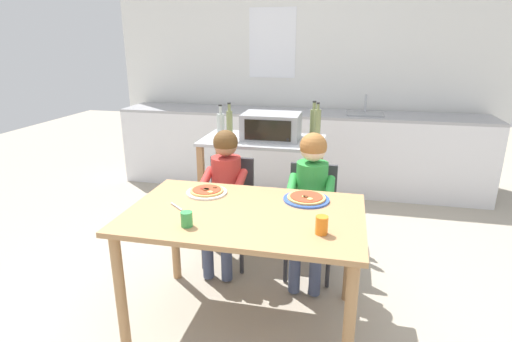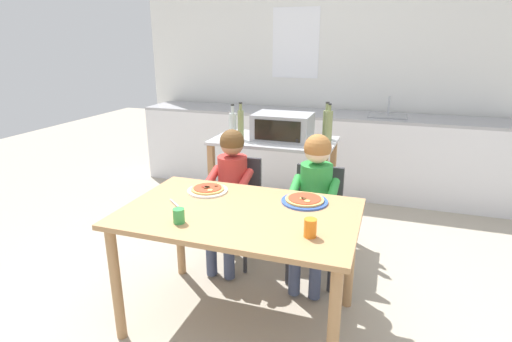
{
  "view_description": "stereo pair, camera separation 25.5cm",
  "coord_description": "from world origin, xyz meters",
  "px_view_note": "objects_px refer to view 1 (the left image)",
  "views": [
    {
      "loc": [
        0.53,
        -2.07,
        1.68
      ],
      "look_at": [
        0.0,
        0.3,
        0.9
      ],
      "focal_mm": 28.46,
      "sensor_mm": 36.0,
      "label": 1
    },
    {
      "loc": [
        0.78,
        -2.01,
        1.68
      ],
      "look_at": [
        0.0,
        0.3,
        0.9
      ],
      "focal_mm": 28.46,
      "sensor_mm": 36.0,
      "label": 2
    }
  ],
  "objects_px": {
    "bottle_squat_spirits": "(230,124)",
    "dining_table": "(245,227)",
    "child_in_green_shirt": "(311,192)",
    "dining_chair_right": "(311,212)",
    "drinking_cup_green": "(187,219)",
    "serving_spoon": "(177,207)",
    "toaster_oven": "(271,126)",
    "drinking_cup_orange": "(322,225)",
    "kitchen_island_cart": "(263,172)",
    "bottle_dark_olive_oil": "(314,122)",
    "bottle_slim_sauce": "(221,125)",
    "pizza_plate_blue_rimmed": "(306,198)",
    "child_in_red_shirt": "(224,185)",
    "pizza_plate_white": "(207,191)",
    "dining_chair_left": "(229,203)",
    "bottle_clear_vinegar": "(317,125)"
  },
  "relations": [
    {
      "from": "bottle_squat_spirits",
      "to": "dining_table",
      "type": "xyz_separation_m",
      "value": [
        0.4,
        -1.1,
        -0.37
      ]
    },
    {
      "from": "dining_table",
      "to": "child_in_green_shirt",
      "type": "distance_m",
      "value": 0.66
    },
    {
      "from": "dining_chair_right",
      "to": "dining_table",
      "type": "bearing_deg",
      "value": -115.54
    },
    {
      "from": "drinking_cup_green",
      "to": "serving_spoon",
      "type": "distance_m",
      "value": 0.27
    },
    {
      "from": "toaster_oven",
      "to": "drinking_cup_orange",
      "type": "distance_m",
      "value": 1.5
    },
    {
      "from": "kitchen_island_cart",
      "to": "serving_spoon",
      "type": "distance_m",
      "value": 1.27
    },
    {
      "from": "kitchen_island_cart",
      "to": "child_in_green_shirt",
      "type": "bearing_deg",
      "value": -53.26
    },
    {
      "from": "toaster_oven",
      "to": "dining_table",
      "type": "height_order",
      "value": "toaster_oven"
    },
    {
      "from": "bottle_dark_olive_oil",
      "to": "drinking_cup_green",
      "type": "xyz_separation_m",
      "value": [
        -0.51,
        -1.62,
        -0.23
      ]
    },
    {
      "from": "kitchen_island_cart",
      "to": "bottle_slim_sauce",
      "type": "xyz_separation_m",
      "value": [
        -0.35,
        -0.04,
        0.41
      ]
    },
    {
      "from": "dining_table",
      "to": "pizza_plate_blue_rimmed",
      "type": "bearing_deg",
      "value": 37.22
    },
    {
      "from": "dining_chair_right",
      "to": "drinking_cup_orange",
      "type": "distance_m",
      "value": 0.93
    },
    {
      "from": "child_in_red_shirt",
      "to": "pizza_plate_white",
      "type": "relative_size",
      "value": 4.03
    },
    {
      "from": "drinking_cup_orange",
      "to": "bottle_squat_spirits",
      "type": "bearing_deg",
      "value": 123.61
    },
    {
      "from": "kitchen_island_cart",
      "to": "drinking_cup_green",
      "type": "xyz_separation_m",
      "value": [
        -0.11,
        -1.45,
        0.19
      ]
    },
    {
      "from": "dining_chair_right",
      "to": "drinking_cup_green",
      "type": "bearing_deg",
      "value": -121.61
    },
    {
      "from": "child_in_red_shirt",
      "to": "toaster_oven",
      "type": "bearing_deg",
      "value": 68.64
    },
    {
      "from": "bottle_squat_spirits",
      "to": "pizza_plate_white",
      "type": "height_order",
      "value": "bottle_squat_spirits"
    },
    {
      "from": "toaster_oven",
      "to": "serving_spoon",
      "type": "xyz_separation_m",
      "value": [
        -0.33,
        -1.24,
        -0.25
      ]
    },
    {
      "from": "bottle_slim_sauce",
      "to": "bottle_dark_olive_oil",
      "type": "height_order",
      "value": "bottle_dark_olive_oil"
    },
    {
      "from": "bottle_squat_spirits",
      "to": "pizza_plate_white",
      "type": "distance_m",
      "value": 0.91
    },
    {
      "from": "child_in_red_shirt",
      "to": "serving_spoon",
      "type": "distance_m",
      "value": 0.65
    },
    {
      "from": "bottle_dark_olive_oil",
      "to": "dining_table",
      "type": "height_order",
      "value": "bottle_dark_olive_oil"
    },
    {
      "from": "toaster_oven",
      "to": "serving_spoon",
      "type": "bearing_deg",
      "value": -104.93
    },
    {
      "from": "kitchen_island_cart",
      "to": "dining_chair_left",
      "type": "xyz_separation_m",
      "value": [
        -0.17,
        -0.47,
        -0.11
      ]
    },
    {
      "from": "bottle_dark_olive_oil",
      "to": "dining_chair_left",
      "type": "height_order",
      "value": "bottle_dark_olive_oil"
    },
    {
      "from": "dining_table",
      "to": "drinking_cup_green",
      "type": "xyz_separation_m",
      "value": [
        -0.25,
        -0.25,
        0.14
      ]
    },
    {
      "from": "toaster_oven",
      "to": "pizza_plate_blue_rimmed",
      "type": "height_order",
      "value": "toaster_oven"
    },
    {
      "from": "dining_table",
      "to": "child_in_red_shirt",
      "type": "xyz_separation_m",
      "value": [
        -0.31,
        0.61,
        0.02
      ]
    },
    {
      "from": "serving_spoon",
      "to": "dining_table",
      "type": "bearing_deg",
      "value": 4.34
    },
    {
      "from": "drinking_cup_orange",
      "to": "serving_spoon",
      "type": "bearing_deg",
      "value": 169.7
    },
    {
      "from": "dining_chair_right",
      "to": "child_in_red_shirt",
      "type": "distance_m",
      "value": 0.67
    },
    {
      "from": "bottle_squat_spirits",
      "to": "pizza_plate_blue_rimmed",
      "type": "bearing_deg",
      "value": -49.2
    },
    {
      "from": "bottle_clear_vinegar",
      "to": "bottle_dark_olive_oil",
      "type": "bearing_deg",
      "value": 107.25
    },
    {
      "from": "bottle_clear_vinegar",
      "to": "dining_chair_right",
      "type": "relative_size",
      "value": 0.39
    },
    {
      "from": "dining_chair_left",
      "to": "serving_spoon",
      "type": "distance_m",
      "value": 0.81
    },
    {
      "from": "bottle_clear_vinegar",
      "to": "bottle_dark_olive_oil",
      "type": "height_order",
      "value": "bottle_clear_vinegar"
    },
    {
      "from": "dining_table",
      "to": "dining_chair_right",
      "type": "height_order",
      "value": "dining_chair_right"
    },
    {
      "from": "dining_table",
      "to": "serving_spoon",
      "type": "xyz_separation_m",
      "value": [
        -0.4,
        -0.03,
        0.11
      ]
    },
    {
      "from": "pizza_plate_white",
      "to": "drinking_cup_orange",
      "type": "relative_size",
      "value": 2.74
    },
    {
      "from": "drinking_cup_green",
      "to": "serving_spoon",
      "type": "relative_size",
      "value": 0.58
    },
    {
      "from": "dining_table",
      "to": "serving_spoon",
      "type": "relative_size",
      "value": 9.65
    },
    {
      "from": "dining_table",
      "to": "bottle_clear_vinegar",
      "type": "bearing_deg",
      "value": 76.12
    },
    {
      "from": "drinking_cup_orange",
      "to": "serving_spoon",
      "type": "height_order",
      "value": "drinking_cup_orange"
    },
    {
      "from": "pizza_plate_white",
      "to": "serving_spoon",
      "type": "height_order",
      "value": "pizza_plate_white"
    },
    {
      "from": "bottle_slim_sauce",
      "to": "dining_chair_left",
      "type": "distance_m",
      "value": 0.7
    },
    {
      "from": "bottle_clear_vinegar",
      "to": "child_in_red_shirt",
      "type": "height_order",
      "value": "bottle_clear_vinegar"
    },
    {
      "from": "bottle_slim_sauce",
      "to": "drinking_cup_orange",
      "type": "relative_size",
      "value": 2.99
    },
    {
      "from": "bottle_clear_vinegar",
      "to": "dining_table",
      "type": "bearing_deg",
      "value": -103.88
    },
    {
      "from": "dining_chair_right",
      "to": "serving_spoon",
      "type": "distance_m",
      "value": 1.06
    }
  ]
}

